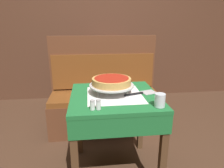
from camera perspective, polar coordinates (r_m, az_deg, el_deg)
dining_table_front at (r=1.64m, az=0.73°, el=-6.70°), size 0.70×0.70×0.73m
dining_table_rear at (r=3.05m, az=-0.94°, el=4.57°), size 0.64×0.64×0.72m
booth_bench at (r=2.50m, az=-2.07°, el=-5.37°), size 1.32×0.50×1.13m
back_wall_panel at (r=3.45m, az=-3.58°, el=15.74°), size 6.00×0.04×2.40m
pizza_pan_stand at (r=1.61m, az=-0.12°, el=-0.49°), size 0.36×0.36×0.07m
deep_dish_pizza at (r=1.60m, az=-0.13°, el=0.83°), size 0.31×0.31×0.06m
pizza_server at (r=1.64m, az=8.49°, el=-2.58°), size 0.28×0.14×0.01m
water_glass_near at (r=1.40m, az=13.54°, el=-4.53°), size 0.07×0.07×0.09m
salt_shaker at (r=1.33m, az=-5.62°, el=-5.97°), size 0.03×0.03×0.07m
pepper_shaker at (r=1.33m, az=-3.90°, el=-5.89°), size 0.03×0.03×0.07m
condiment_caddy at (r=2.98m, az=-1.55°, el=7.12°), size 0.12×0.12×0.16m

